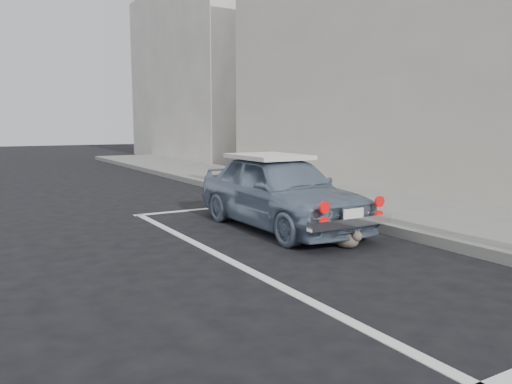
{
  "coord_description": "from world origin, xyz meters",
  "views": [
    {
      "loc": [
        -3.6,
        -2.3,
        1.64
      ],
      "look_at": [
        -0.27,
        3.37,
        0.75
      ],
      "focal_mm": 35.0,
      "sensor_mm": 36.0,
      "label": 1
    }
  ],
  "objects": [
    {
      "name": "ground",
      "position": [
        0.0,
        0.0,
        0.0
      ],
      "size": [
        80.0,
        80.0,
        0.0
      ],
      "primitive_type": "plane",
      "color": "black",
      "rests_on": "ground"
    },
    {
      "name": "sidewalk",
      "position": [
        3.2,
        2.0,
        0.07
      ],
      "size": [
        2.8,
        40.0,
        0.15
      ],
      "primitive_type": "cube",
      "color": "slate",
      "rests_on": "ground"
    },
    {
      "name": "building_far",
      "position": [
        6.35,
        20.0,
        4.0
      ],
      "size": [
        3.5,
        10.0,
        8.0
      ],
      "primitive_type": "cube",
      "color": "#B4AFA3",
      "rests_on": "ground"
    },
    {
      "name": "pline_front",
      "position": [
        0.5,
        6.5,
        0.0
      ],
      "size": [
        3.0,
        0.12,
        0.01
      ],
      "primitive_type": "cube",
      "color": "silver",
      "rests_on": "ground"
    },
    {
      "name": "pline_side",
      "position": [
        -0.9,
        3.0,
        0.0
      ],
      "size": [
        0.12,
        7.0,
        0.01
      ],
      "primitive_type": "cube",
      "color": "silver",
      "rests_on": "ground"
    },
    {
      "name": "retro_coupe",
      "position": [
        0.7,
        4.27,
        0.6
      ],
      "size": [
        1.41,
        3.5,
        1.19
      ],
      "rotation": [
        0.0,
        0.0,
        -0.0
      ],
      "color": "slate",
      "rests_on": "ground"
    },
    {
      "name": "cat",
      "position": [
        0.76,
        2.69,
        0.13
      ],
      "size": [
        0.33,
        0.5,
        0.28
      ],
      "rotation": [
        0.0,
        0.0,
        0.32
      ],
      "color": "#736257",
      "rests_on": "ground"
    }
  ]
}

